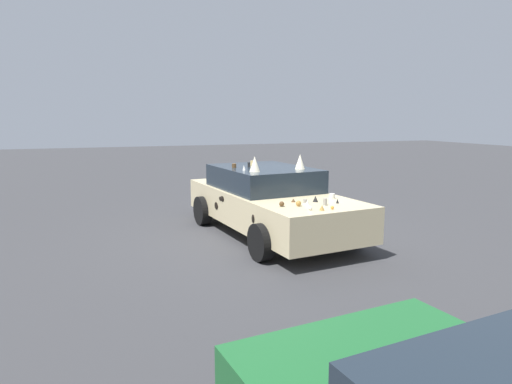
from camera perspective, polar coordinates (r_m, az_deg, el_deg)
ground_plane at (r=9.19m, az=1.76°, el=-5.44°), size 60.00×60.00×0.00m
art_car_decorated at (r=9.09m, az=1.59°, el=-1.06°), size 4.78×2.43×1.65m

